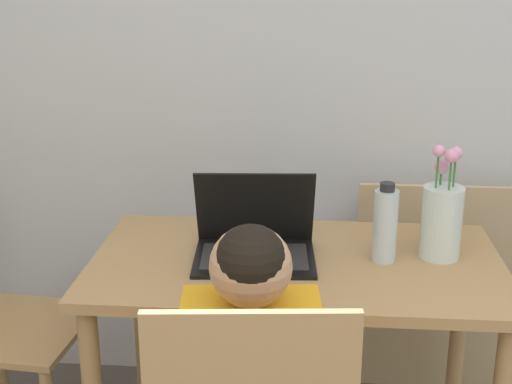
# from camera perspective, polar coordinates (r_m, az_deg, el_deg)

# --- Properties ---
(wall_back) EXTENTS (6.40, 0.05, 2.50)m
(wall_back) POSITION_cam_1_polar(r_m,az_deg,el_deg) (2.43, 10.59, 11.67)
(wall_back) COLOR silver
(wall_back) RESTS_ON ground_plane
(dining_table) EXTENTS (1.13, 0.62, 0.73)m
(dining_table) POSITION_cam_1_polar(r_m,az_deg,el_deg) (2.01, 3.21, -8.16)
(dining_table) COLOR tan
(dining_table) RESTS_ON ground_plane
(laptop) EXTENTS (0.35, 0.28, 0.24)m
(laptop) POSITION_cam_1_polar(r_m,az_deg,el_deg) (1.97, -0.11, -3.62)
(laptop) COLOR black
(laptop) RESTS_ON dining_table
(flower_vase) EXTENTS (0.11, 0.11, 0.32)m
(flower_vase) POSITION_cam_1_polar(r_m,az_deg,el_deg) (2.00, 14.64, -2.00)
(flower_vase) COLOR silver
(flower_vase) RESTS_ON dining_table
(water_bottle) EXTENTS (0.07, 0.07, 0.22)m
(water_bottle) POSITION_cam_1_polar(r_m,az_deg,el_deg) (1.95, 10.29, -2.57)
(water_bottle) COLOR silver
(water_bottle) RESTS_ON dining_table
(cardboard_panel) EXTENTS (0.79, 0.13, 0.82)m
(cardboard_panel) POSITION_cam_1_polar(r_m,az_deg,el_deg) (2.60, 16.64, -7.82)
(cardboard_panel) COLOR tan
(cardboard_panel) RESTS_ON ground_plane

